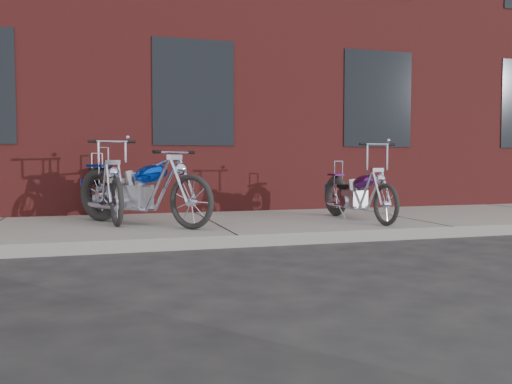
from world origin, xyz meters
name	(u,v)px	position (x,y,z in m)	size (l,w,h in m)	color
ground	(238,248)	(0.00, 0.00, 0.00)	(120.00, 120.00, 0.00)	black
sidewalk	(212,227)	(0.00, 1.50, 0.07)	(22.00, 3.00, 0.15)	gray
building_brick	(160,45)	(0.00, 8.00, 4.00)	(22.00, 10.00, 8.00)	maroon
chopper_purple	(357,196)	(2.13, 1.11, 0.52)	(0.49, 2.03, 1.14)	black
chopper_blue	(139,193)	(-1.04, 1.42, 0.60)	(1.71, 1.97, 1.08)	black
chopper_third	(105,192)	(-1.49, 2.15, 0.57)	(0.63, 2.30, 1.17)	black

